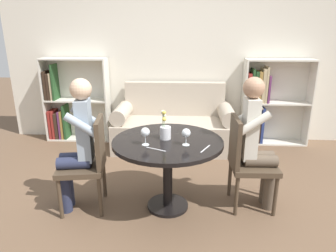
{
  "coord_description": "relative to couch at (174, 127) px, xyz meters",
  "views": [
    {
      "loc": [
        0.15,
        -2.56,
        1.67
      ],
      "look_at": [
        0.0,
        0.05,
        0.82
      ],
      "focal_mm": 32.0,
      "sensor_mm": 36.0,
      "label": 1
    }
  ],
  "objects": [
    {
      "name": "back_wall",
      "position": [
        0.0,
        0.43,
        1.04
      ],
      "size": [
        5.2,
        0.05,
        2.7
      ],
      "color": "silver",
      "rests_on": "ground_plane"
    },
    {
      "name": "fork_left_setting",
      "position": [
        0.33,
        -1.8,
        0.39
      ],
      "size": [
        0.1,
        0.17,
        0.0
      ],
      "color": "silver",
      "rests_on": "round_table"
    },
    {
      "name": "bookshelf_left",
      "position": [
        -1.63,
        0.27,
        0.26
      ],
      "size": [
        0.98,
        0.28,
        1.27
      ],
      "color": "silver",
      "rests_on": "ground_plane"
    },
    {
      "name": "wine_glass_left",
      "position": [
        -0.19,
        -1.73,
        0.5
      ],
      "size": [
        0.08,
        0.08,
        0.16
      ],
      "color": "white",
      "rests_on": "round_table"
    },
    {
      "name": "chair_left",
      "position": [
        -0.74,
        -1.63,
        0.18
      ],
      "size": [
        0.48,
        0.48,
        0.9
      ],
      "rotation": [
        0.0,
        0.0,
        -1.42
      ],
      "color": "#473828",
      "rests_on": "ground_plane"
    },
    {
      "name": "couch",
      "position": [
        0.0,
        0.0,
        0.0
      ],
      "size": [
        1.71,
        0.8,
        0.92
      ],
      "color": "#B7A893",
      "rests_on": "ground_plane"
    },
    {
      "name": "knife_left_setting",
      "position": [
        -0.09,
        -1.83,
        0.39
      ],
      "size": [
        0.18,
        0.09,
        0.0
      ],
      "color": "silver",
      "rests_on": "round_table"
    },
    {
      "name": "ground_plane",
      "position": [
        0.0,
        -1.6,
        -0.31
      ],
      "size": [
        16.0,
        16.0,
        0.0
      ],
      "primitive_type": "plane",
      "color": "brown"
    },
    {
      "name": "person_right",
      "position": [
        0.83,
        -1.52,
        0.36
      ],
      "size": [
        0.42,
        0.35,
        1.27
      ],
      "rotation": [
        0.0,
        0.0,
        1.6
      ],
      "color": "brown",
      "rests_on": "ground_plane"
    },
    {
      "name": "chair_right",
      "position": [
        0.74,
        -1.52,
        0.18
      ],
      "size": [
        0.43,
        0.43,
        0.9
      ],
      "rotation": [
        0.0,
        0.0,
        1.6
      ],
      "color": "#473828",
      "rests_on": "ground_plane"
    },
    {
      "name": "wine_glass_right",
      "position": [
        0.17,
        -1.72,
        0.5
      ],
      "size": [
        0.08,
        0.08,
        0.15
      ],
      "color": "white",
      "rests_on": "round_table"
    },
    {
      "name": "flower_vase",
      "position": [
        -0.03,
        -1.57,
        0.47
      ],
      "size": [
        0.1,
        0.1,
        0.27
      ],
      "color": "silver",
      "rests_on": "round_table"
    },
    {
      "name": "person_left",
      "position": [
        -0.83,
        -1.66,
        0.35
      ],
      "size": [
        0.45,
        0.38,
        1.27
      ],
      "rotation": [
        0.0,
        0.0,
        -1.42
      ],
      "color": "#282D47",
      "rests_on": "ground_plane"
    },
    {
      "name": "bookshelf_right",
      "position": [
        1.36,
        0.27,
        0.3
      ],
      "size": [
        0.98,
        0.28,
        1.27
      ],
      "color": "silver",
      "rests_on": "ground_plane"
    },
    {
      "name": "round_table",
      "position": [
        0.0,
        -1.6,
        0.27
      ],
      "size": [
        1.02,
        1.02,
        0.7
      ],
      "color": "black",
      "rests_on": "ground_plane"
    }
  ]
}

